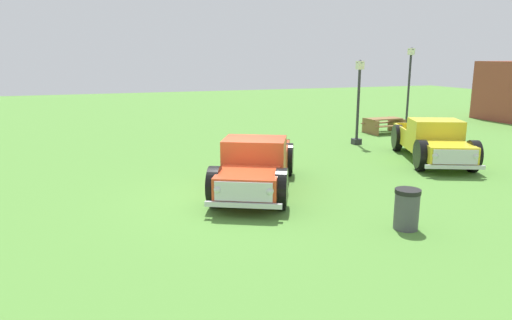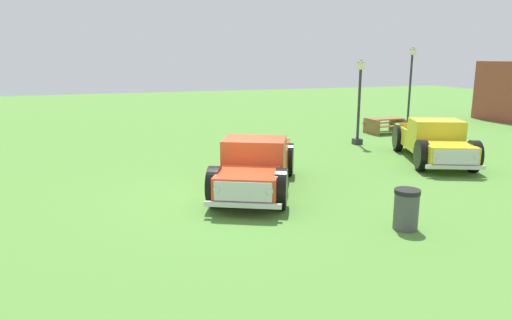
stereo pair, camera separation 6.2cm
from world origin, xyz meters
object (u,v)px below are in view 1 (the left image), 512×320
object	(u,v)px
pickup_truck_behind_left	(435,142)
trash_can	(407,209)
lamp_post_far	(409,86)
pickup_truck_foreground	(254,167)
lamp_post_near	(358,101)
picnic_table	(384,124)

from	to	relation	value
pickup_truck_behind_left	trash_can	size ratio (longest dim) A/B	5.85
lamp_post_far	pickup_truck_behind_left	bearing A→B (deg)	-30.93
pickup_truck_foreground	trash_can	size ratio (longest dim) A/B	5.81
pickup_truck_behind_left	lamp_post_near	size ratio (longest dim) A/B	1.48
pickup_truck_behind_left	picnic_table	size ratio (longest dim) A/B	3.06
pickup_truck_foreground	lamp_post_far	bearing A→B (deg)	127.13
pickup_truck_behind_left	lamp_post_near	distance (m)	4.43
pickup_truck_behind_left	lamp_post_near	world-z (taller)	lamp_post_near
pickup_truck_foreground	lamp_post_near	distance (m)	9.04
picnic_table	trash_can	world-z (taller)	trash_can
lamp_post_near	lamp_post_far	distance (m)	6.58
lamp_post_near	picnic_table	bearing A→B (deg)	126.92
pickup_truck_foreground	lamp_post_far	size ratio (longest dim) A/B	1.26
pickup_truck_foreground	lamp_post_far	distance (m)	15.59
lamp_post_far	picnic_table	bearing A→B (deg)	-60.12
picnic_table	trash_can	xyz separation A→B (m)	(11.83, -7.53, -0.01)
lamp_post_far	pickup_truck_foreground	bearing A→B (deg)	-52.87
lamp_post_near	lamp_post_far	world-z (taller)	lamp_post_far
pickup_truck_foreground	pickup_truck_behind_left	bearing A→B (deg)	101.14
pickup_truck_foreground	lamp_post_near	world-z (taller)	lamp_post_near
pickup_truck_behind_left	picnic_table	bearing A→B (deg)	160.99
picnic_table	lamp_post_near	bearing A→B (deg)	-53.08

